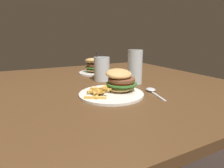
{
  "coord_description": "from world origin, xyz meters",
  "views": [
    {
      "loc": [
        -0.34,
        -0.88,
        0.99
      ],
      "look_at": [
        0.0,
        -0.21,
        0.8
      ],
      "focal_mm": 30.0,
      "sensor_mm": 36.0,
      "label": 1
    }
  ],
  "objects_px": {
    "meal_plate_near": "(117,85)",
    "spoon": "(151,90)",
    "juice_glass": "(102,70)",
    "meal_plate_far": "(95,67)",
    "beer_glass": "(135,68)"
  },
  "relations": [
    {
      "from": "beer_glass",
      "to": "meal_plate_far",
      "type": "distance_m",
      "value": 0.36
    },
    {
      "from": "spoon",
      "to": "meal_plate_far",
      "type": "distance_m",
      "value": 0.51
    },
    {
      "from": "juice_glass",
      "to": "spoon",
      "type": "relative_size",
      "value": 0.96
    },
    {
      "from": "spoon",
      "to": "meal_plate_far",
      "type": "relative_size",
      "value": 0.76
    },
    {
      "from": "meal_plate_near",
      "to": "beer_glass",
      "type": "xyz_separation_m",
      "value": [
        0.17,
        0.12,
        0.05
      ]
    },
    {
      "from": "meal_plate_far",
      "to": "juice_glass",
      "type": "bearing_deg",
      "value": -101.97
    },
    {
      "from": "beer_glass",
      "to": "juice_glass",
      "type": "bearing_deg",
      "value": 132.73
    },
    {
      "from": "meal_plate_far",
      "to": "beer_glass",
      "type": "bearing_deg",
      "value": -76.22
    },
    {
      "from": "meal_plate_near",
      "to": "juice_glass",
      "type": "distance_m",
      "value": 0.26
    },
    {
      "from": "meal_plate_near",
      "to": "juice_glass",
      "type": "bearing_deg",
      "value": 80.05
    },
    {
      "from": "juice_glass",
      "to": "meal_plate_far",
      "type": "bearing_deg",
      "value": 78.03
    },
    {
      "from": "juice_glass",
      "to": "spoon",
      "type": "xyz_separation_m",
      "value": [
        0.11,
        -0.3,
        -0.05
      ]
    },
    {
      "from": "beer_glass",
      "to": "juice_glass",
      "type": "distance_m",
      "value": 0.19
    },
    {
      "from": "juice_glass",
      "to": "meal_plate_far",
      "type": "distance_m",
      "value": 0.21
    },
    {
      "from": "meal_plate_near",
      "to": "spoon",
      "type": "bearing_deg",
      "value": -16.94
    }
  ]
}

